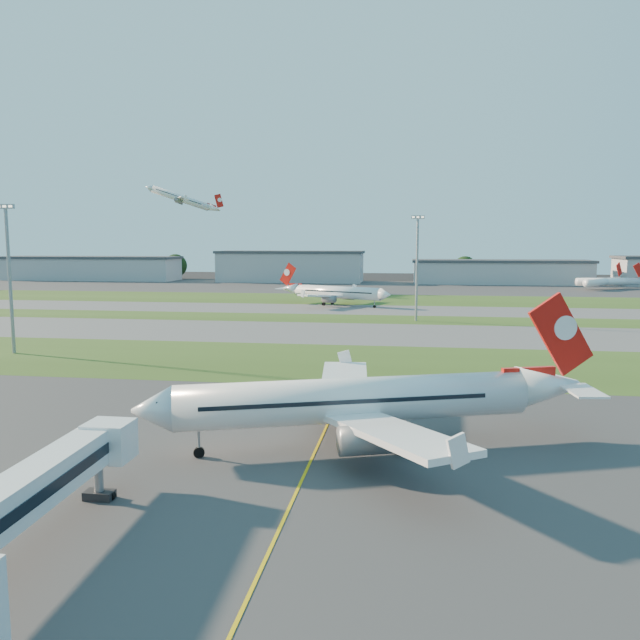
% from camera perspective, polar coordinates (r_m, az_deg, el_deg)
% --- Properties ---
extents(ground, '(700.00, 700.00, 0.00)m').
position_cam_1_polar(ground, '(52.28, -7.53, -14.65)').
color(ground, black).
rests_on(ground, ground).
extents(apron_near, '(300.00, 70.00, 0.01)m').
position_cam_1_polar(apron_near, '(52.28, -7.53, -14.64)').
color(apron_near, '#333335').
rests_on(apron_near, ground).
extents(grass_strip_a, '(300.00, 34.00, 0.01)m').
position_cam_1_polar(grass_strip_a, '(101.44, 0.48, -3.87)').
color(grass_strip_a, '#2D4517').
rests_on(grass_strip_a, ground).
extents(taxiway_a, '(300.00, 32.00, 0.01)m').
position_cam_1_polar(taxiway_a, '(133.76, 2.40, -1.20)').
color(taxiway_a, '#515154').
rests_on(taxiway_a, ground).
extents(grass_strip_b, '(300.00, 18.00, 0.01)m').
position_cam_1_polar(grass_strip_b, '(158.43, 3.33, 0.09)').
color(grass_strip_b, '#2D4517').
rests_on(grass_strip_b, ground).
extents(taxiway_b, '(300.00, 26.00, 0.01)m').
position_cam_1_polar(taxiway_b, '(180.22, 3.93, 0.94)').
color(taxiway_b, '#515154').
rests_on(taxiway_b, ground).
extents(grass_strip_c, '(300.00, 40.00, 0.01)m').
position_cam_1_polar(grass_strip_c, '(212.98, 4.61, 1.88)').
color(grass_strip_c, '#2D4517').
rests_on(grass_strip_c, ground).
extents(apron_far, '(400.00, 80.00, 0.01)m').
position_cam_1_polar(apron_far, '(272.69, 5.42, 3.02)').
color(apron_far, '#333335').
rests_on(apron_far, ground).
extents(yellow_line, '(0.25, 60.00, 0.02)m').
position_cam_1_polar(yellow_line, '(51.22, -1.95, -15.06)').
color(yellow_line, gold).
rests_on(yellow_line, ground).
extents(jet_bridge, '(4.20, 26.90, 6.20)m').
position_cam_1_polar(jet_bridge, '(42.02, -27.17, -15.09)').
color(jet_bridge, silver).
rests_on(jet_bridge, ground).
extents(airliner_parked, '(39.69, 33.53, 12.88)m').
position_cam_1_polar(airliner_parked, '(59.07, 3.52, -7.42)').
color(airliner_parked, white).
rests_on(airliner_parked, ground).
extents(airliner_taxiing, '(34.21, 29.16, 11.46)m').
position_cam_1_polar(airliner_taxiing, '(191.31, 1.53, 2.52)').
color(airliner_taxiing, white).
rests_on(airliner_taxiing, ground).
extents(airliner_departing, '(28.06, 23.71, 9.12)m').
position_cam_1_polar(airliner_departing, '(265.14, -12.56, 10.79)').
color(airliner_departing, white).
extents(mini_jet_near, '(21.03, 21.86, 9.48)m').
position_cam_1_polar(mini_jet_near, '(281.53, 24.46, 3.21)').
color(mini_jet_near, white).
rests_on(mini_jet_near, ground).
extents(mini_jet_far, '(28.40, 8.05, 9.48)m').
position_cam_1_polar(mini_jet_far, '(283.90, 24.83, 3.22)').
color(mini_jet_far, white).
rests_on(mini_jet_far, ground).
extents(light_mast_west, '(3.20, 0.70, 25.80)m').
position_cam_1_polar(light_mast_west, '(120.19, -26.55, 4.21)').
color(light_mast_west, gray).
rests_on(light_mast_west, ground).
extents(light_mast_centre, '(3.20, 0.70, 25.80)m').
position_cam_1_polar(light_mast_centre, '(154.74, 8.87, 5.36)').
color(light_mast_centre, gray).
rests_on(light_mast_centre, ground).
extents(hangar_far_west, '(91.80, 23.00, 12.20)m').
position_cam_1_polar(hangar_far_west, '(343.37, -20.23, 4.47)').
color(hangar_far_west, '#94979B').
rests_on(hangar_far_west, ground).
extents(hangar_west, '(71.40, 23.00, 15.20)m').
position_cam_1_polar(hangar_west, '(307.51, -2.71, 4.93)').
color(hangar_west, '#94979B').
rests_on(hangar_west, ground).
extents(hangar_east, '(81.60, 23.00, 11.20)m').
position_cam_1_polar(hangar_east, '(304.82, 16.14, 4.26)').
color(hangar_east, '#94979B').
rests_on(hangar_east, ground).
extents(tree_far_west, '(11.00, 11.00, 12.00)m').
position_cam_1_polar(tree_far_west, '(374.95, -24.68, 4.50)').
color(tree_far_west, black).
rests_on(tree_far_west, ground).
extents(tree_west, '(12.10, 12.10, 13.20)m').
position_cam_1_polar(tree_west, '(340.11, -13.07, 4.88)').
color(tree_west, black).
rests_on(tree_west, ground).
extents(tree_mid_west, '(9.90, 9.90, 10.80)m').
position_cam_1_polar(tree_mid_west, '(314.75, 2.16, 4.65)').
color(tree_mid_west, black).
rests_on(tree_mid_west, ground).
extents(tree_mid_east, '(11.55, 11.55, 12.60)m').
position_cam_1_polar(tree_mid_east, '(317.03, 13.11, 4.67)').
color(tree_mid_east, black).
rests_on(tree_mid_east, ground).
extents(tree_east, '(10.45, 10.45, 11.40)m').
position_cam_1_polar(tree_east, '(329.95, 26.25, 4.10)').
color(tree_east, black).
rests_on(tree_east, ground).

